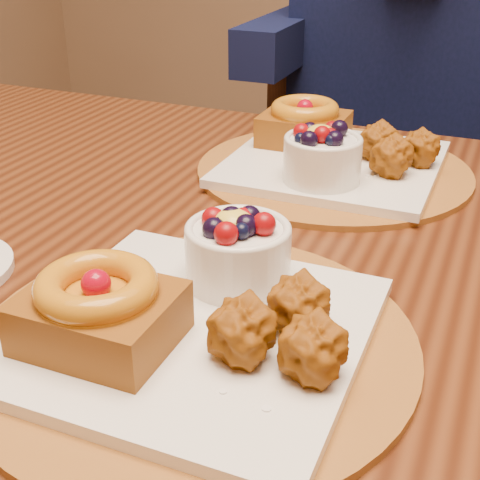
% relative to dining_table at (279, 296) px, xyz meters
% --- Properties ---
extents(dining_table, '(1.60, 0.90, 0.76)m').
position_rel_dining_table_xyz_m(dining_table, '(0.00, 0.00, 0.00)').
color(dining_table, '#39180A').
rests_on(dining_table, ground).
extents(place_setting_near, '(0.38, 0.38, 0.09)m').
position_rel_dining_table_xyz_m(place_setting_near, '(-0.00, -0.21, 0.11)').
color(place_setting_near, brown).
rests_on(place_setting_near, dining_table).
extents(place_setting_far, '(0.38, 0.38, 0.09)m').
position_rel_dining_table_xyz_m(place_setting_far, '(-0.00, 0.21, 0.11)').
color(place_setting_far, brown).
rests_on(place_setting_far, dining_table).
extents(chair_far, '(0.49, 0.49, 0.80)m').
position_rel_dining_table_xyz_m(chair_far, '(-0.08, 0.71, -0.23)').
color(chair_far, black).
rests_on(chair_far, ground).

